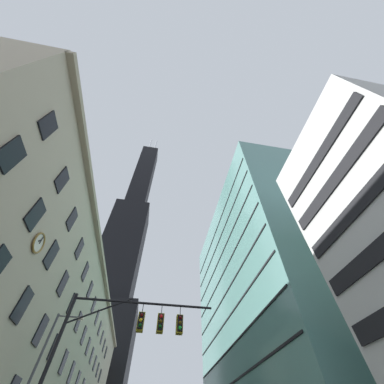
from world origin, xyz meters
The scene contains 5 objects.
station_building centered at (-17.32, 30.38, 11.07)m, with size 13.33×72.77×22.19m.
dark_skyscraper centered at (-20.44, 87.15, 55.11)m, with size 26.60×26.60×188.68m.
glass_office_midrise centered at (20.66, 28.80, 20.97)m, with size 19.43×41.12×41.94m.
traffic_signal_mast centered at (-2.81, 4.76, 5.80)m, with size 8.85×0.63×7.69m.
street_lamppost centered at (-9.02, 10.84, 5.21)m, with size 2.17×0.32×8.65m.
Camera 1 is at (-1.75, -10.08, 1.24)m, focal length 20.54 mm.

